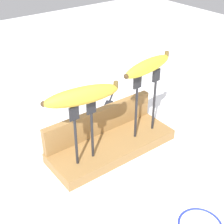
% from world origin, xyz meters
% --- Properties ---
extents(ground_plane, '(3.00, 3.00, 0.00)m').
position_xyz_m(ground_plane, '(0.00, 0.00, 0.00)').
color(ground_plane, silver).
extents(wooden_board, '(0.37, 0.14, 0.03)m').
position_xyz_m(wooden_board, '(0.00, 0.00, 0.02)').
color(wooden_board, olive).
rests_on(wooden_board, ground).
extents(board_backstop, '(0.37, 0.02, 0.08)m').
position_xyz_m(board_backstop, '(0.00, 0.06, 0.07)').
color(board_backstop, olive).
rests_on(board_backstop, wooden_board).
extents(fork_stand_left, '(0.08, 0.01, 0.17)m').
position_xyz_m(fork_stand_left, '(-0.10, -0.02, 0.13)').
color(fork_stand_left, black).
rests_on(fork_stand_left, wooden_board).
extents(fork_stand_right, '(0.10, 0.01, 0.20)m').
position_xyz_m(fork_stand_right, '(0.10, -0.02, 0.15)').
color(fork_stand_right, black).
rests_on(fork_stand_right, wooden_board).
extents(banana_raised_left, '(0.20, 0.08, 0.04)m').
position_xyz_m(banana_raised_left, '(-0.10, -0.02, 0.22)').
color(banana_raised_left, gold).
rests_on(banana_raised_left, fork_stand_left).
extents(banana_raised_right, '(0.18, 0.07, 0.04)m').
position_xyz_m(banana_raised_right, '(0.10, -0.02, 0.25)').
color(banana_raised_right, yellow).
rests_on(banana_raised_right, fork_stand_right).
extents(fork_fallen_near, '(0.14, 0.13, 0.01)m').
position_xyz_m(fork_fallen_near, '(0.19, 0.25, 0.00)').
color(fork_fallen_near, black).
rests_on(fork_fallen_near, ground).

